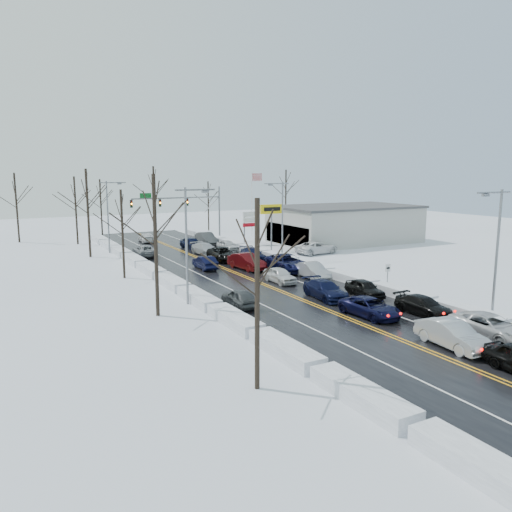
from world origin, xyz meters
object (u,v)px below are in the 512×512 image
tires_plus_sign (272,212)px  dealership_building (345,224)px  flagpole (253,199)px  traffic_signal_mast (187,205)px  oncoming_car_0 (205,269)px

tires_plus_sign → dealership_building: 13.82m
tires_plus_sign → flagpole: 14.79m
dealership_building → traffic_signal_mast: bearing=154.1°
flagpole → dealership_building: bearing=-53.7°
flagpole → traffic_signal_mast: bearing=-170.3°
oncoming_car_0 → traffic_signal_mast: bearing=-103.9°
traffic_signal_mast → flagpole: bearing=9.7°
flagpole → dealership_building: 15.24m
dealership_building → oncoming_car_0: bearing=-159.9°
flagpole → oncoming_car_0: bearing=-128.5°
traffic_signal_mast → dealership_building: bearing=-25.9°
dealership_building → oncoming_car_0: size_ratio=4.86×
tires_plus_sign → dealership_building: size_ratio=0.29×
flagpole → oncoming_car_0: 28.04m
dealership_building → oncoming_car_0: dealership_building is taller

